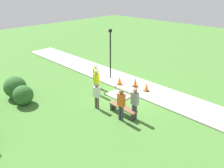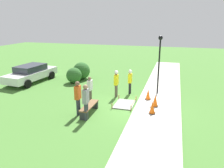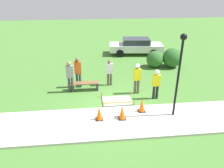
# 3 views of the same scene
# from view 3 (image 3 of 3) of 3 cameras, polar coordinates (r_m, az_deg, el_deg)

# --- Properties ---
(ground_plane) EXTENTS (60.00, 60.00, 0.00)m
(ground_plane) POSITION_cam_3_polar(r_m,az_deg,el_deg) (11.01, 0.58, -6.39)
(ground_plane) COLOR #477A33
(sidewalk) EXTENTS (28.00, 2.52, 0.10)m
(sidewalk) POSITION_cam_3_polar(r_m,az_deg,el_deg) (9.93, 1.43, -9.88)
(sidewalk) COLOR #BCB7AD
(sidewalk) RESTS_ON ground_plane
(wet_concrete_patch) EXTENTS (1.61, 1.15, 0.32)m
(wet_concrete_patch) POSITION_cam_3_polar(r_m,az_deg,el_deg) (11.61, 1.34, -4.42)
(wet_concrete_patch) COLOR gray
(wet_concrete_patch) RESTS_ON ground_plane
(traffic_cone_near_patch) EXTENTS (0.34, 0.34, 0.67)m
(traffic_cone_near_patch) POSITION_cam_3_polar(r_m,az_deg,el_deg) (9.85, -3.35, -7.58)
(traffic_cone_near_patch) COLOR black
(traffic_cone_near_patch) RESTS_ON sidewalk
(traffic_cone_far_patch) EXTENTS (0.34, 0.34, 0.68)m
(traffic_cone_far_patch) POSITION_cam_3_polar(r_m,az_deg,el_deg) (9.89, 2.69, -7.41)
(traffic_cone_far_patch) COLOR black
(traffic_cone_far_patch) RESTS_ON sidewalk
(traffic_cone_sidewalk_edge) EXTENTS (0.34, 0.34, 0.66)m
(traffic_cone_sidewalk_edge) POSITION_cam_3_polar(r_m,az_deg,el_deg) (10.53, 7.83, -5.52)
(traffic_cone_sidewalk_edge) COLOR black
(traffic_cone_sidewalk_edge) RESTS_ON sidewalk
(park_bench) EXTENTS (1.77, 0.44, 0.50)m
(park_bench) POSITION_cam_3_polar(r_m,az_deg,el_deg) (12.75, -7.46, -0.23)
(park_bench) COLOR #2D2D33
(park_bench) RESTS_ON ground_plane
(worker_supervisor) EXTENTS (0.40, 0.24, 1.67)m
(worker_supervisor) POSITION_cam_3_polar(r_m,az_deg,el_deg) (11.72, 11.51, 0.52)
(worker_supervisor) COLOR black
(worker_supervisor) RESTS_ON ground_plane
(worker_assistant) EXTENTS (0.40, 0.26, 1.77)m
(worker_assistant) POSITION_cam_3_polar(r_m,az_deg,el_deg) (12.11, 6.58, 2.09)
(worker_assistant) COLOR brown
(worker_assistant) RESTS_ON ground_plane
(bystander_in_orange_shirt) EXTENTS (0.40, 0.24, 1.85)m
(bystander_in_orange_shirt) POSITION_cam_3_polar(r_m,az_deg,el_deg) (12.94, -8.87, 3.49)
(bystander_in_orange_shirt) COLOR #383D47
(bystander_in_orange_shirt) RESTS_ON ground_plane
(bystander_in_gray_shirt) EXTENTS (0.40, 0.22, 1.61)m
(bystander_in_gray_shirt) POSITION_cam_3_polar(r_m,az_deg,el_deg) (13.10, -0.66, 3.34)
(bystander_in_gray_shirt) COLOR brown
(bystander_in_gray_shirt) RESTS_ON ground_plane
(bystander_in_white_shirt) EXTENTS (0.40, 0.24, 1.85)m
(bystander_in_white_shirt) POSITION_cam_3_polar(r_m,az_deg,el_deg) (12.39, -10.92, 2.36)
(bystander_in_white_shirt) COLOR #383D47
(bystander_in_white_shirt) RESTS_ON ground_plane
(lamppost_near) EXTENTS (0.28, 0.28, 3.80)m
(lamppost_near) POSITION_cam_3_polar(r_m,az_deg,el_deg) (9.67, 17.31, 4.93)
(lamppost_near) COLOR black
(lamppost_near) RESTS_ON sidewalk
(parked_car_white) EXTENTS (4.73, 2.32, 1.39)m
(parked_car_white) POSITION_cam_3_polar(r_m,az_deg,el_deg) (19.45, 6.26, 9.86)
(parked_car_white) COLOR white
(parked_car_white) RESTS_ON ground_plane
(shrub_rounded_near) EXTENTS (1.22, 1.22, 1.22)m
(shrub_rounded_near) POSITION_cam_3_polar(r_m,az_deg,el_deg) (16.49, 11.11, 6.37)
(shrub_rounded_near) COLOR #2D6028
(shrub_rounded_near) RESTS_ON ground_plane
(shrub_rounded_mid) EXTENTS (1.42, 1.42, 1.42)m
(shrub_rounded_mid) POSITION_cam_3_polar(r_m,az_deg,el_deg) (16.81, 15.43, 6.64)
(shrub_rounded_mid) COLOR #2D6028
(shrub_rounded_mid) RESTS_ON ground_plane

